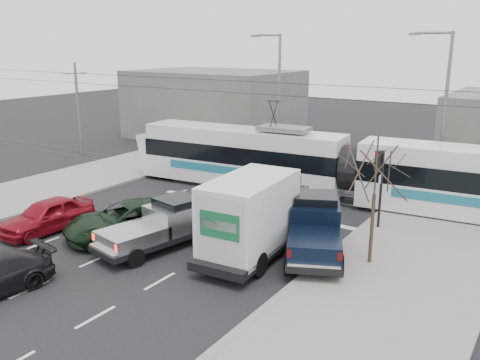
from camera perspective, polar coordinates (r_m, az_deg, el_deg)
The scene contains 16 objects.
ground at distance 22.09m, azimuth -7.06°, elevation -7.24°, with size 120.00×120.00×0.00m, color black.
sidewalk_right at distance 18.09m, azimuth 15.90°, elevation -12.76°, with size 6.00×60.00×0.15m, color gray.
sidewalk_left at distance 30.85m, azimuth -24.39°, elevation -1.86°, with size 6.00×60.00×0.15m, color gray.
rails at distance 29.96m, azimuth 5.34°, elevation -1.14°, with size 60.00×1.60×0.03m, color #33302D.
building_left at distance 46.72m, azimuth -2.91°, elevation 8.50°, with size 14.00×10.00×6.00m, color slate.
bare_tree at distance 19.43m, azimuth 15.02°, elevation 0.99°, with size 2.40×2.40×5.00m.
traffic_signal at distance 23.71m, azimuth 15.36°, elevation 0.85°, with size 0.44×0.44×3.60m.
street_lamp_near at distance 30.27m, azimuth 21.72°, elevation 7.89°, with size 2.38×0.25×9.00m.
street_lamp_far at distance 36.19m, azimuth 4.14°, elevation 9.92°, with size 2.38×0.25×9.00m.
catenary at distance 29.12m, azimuth 5.53°, elevation 6.19°, with size 60.00×0.20×7.00m.
tram at distance 27.79m, azimuth 12.38°, elevation 1.22°, with size 25.76×4.91×5.23m.
silver_pickup at distance 21.70m, azimuth -8.43°, elevation -4.91°, with size 2.94×5.75×1.99m.
box_truck at distance 20.42m, azimuth 1.86°, elevation -4.05°, with size 2.81×6.87×3.36m.
navy_pickup at distance 20.93m, azimuth 8.41°, elevation -5.22°, with size 4.12×5.84×2.32m.
green_car at distance 23.14m, azimuth -12.41°, elevation -4.37°, with size 2.59×5.62×1.56m, color black.
red_car at distance 24.85m, azimuth -20.83°, elevation -3.73°, with size 1.78×4.43×1.51m, color maroon.
Camera 1 is at (13.37, -15.48, 8.35)m, focal length 38.00 mm.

